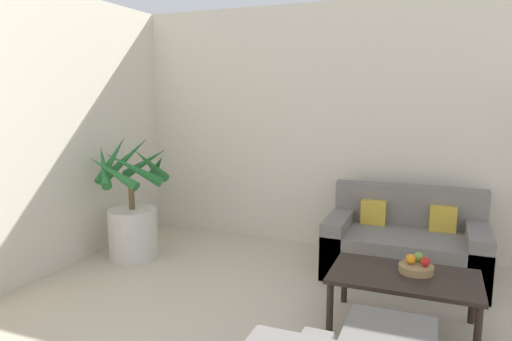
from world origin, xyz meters
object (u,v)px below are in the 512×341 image
object	(u,v)px
apple_red	(426,262)
apple_green	(419,257)
potted_palm	(132,215)
sofa_loveseat	(405,247)
coffee_table	(404,281)
orange_fruit	(411,259)
fruit_bowl	(416,269)

from	to	relation	value
apple_red	apple_green	size ratio (longest dim) A/B	0.99
potted_palm	sofa_loveseat	bearing A→B (deg)	11.95
sofa_loveseat	coffee_table	bearing A→B (deg)	-86.41
potted_palm	orange_fruit	size ratio (longest dim) A/B	17.31
fruit_bowl	orange_fruit	world-z (taller)	orange_fruit
potted_palm	apple_green	size ratio (longest dim) A/B	18.33
coffee_table	apple_red	distance (m)	0.21
sofa_loveseat	apple_red	world-z (taller)	sofa_loveseat
coffee_table	orange_fruit	xyz separation A→B (m)	(0.03, 0.09, 0.14)
apple_red	orange_fruit	distance (m)	0.11
sofa_loveseat	coffee_table	size ratio (longest dim) A/B	1.37
orange_fruit	apple_green	bearing A→B (deg)	52.66
apple_green	orange_fruit	bearing A→B (deg)	-127.34
sofa_loveseat	apple_red	size ratio (longest dim) A/B	20.53
fruit_bowl	potted_palm	bearing A→B (deg)	171.65
sofa_loveseat	orange_fruit	distance (m)	1.01
potted_palm	orange_fruit	world-z (taller)	potted_palm
fruit_bowl	apple_red	size ratio (longest dim) A/B	3.56
coffee_table	fruit_bowl	distance (m)	0.13
potted_palm	coffee_table	size ratio (longest dim) A/B	1.23
apple_green	orange_fruit	distance (m)	0.09
apple_red	apple_green	xyz separation A→B (m)	(-0.05, 0.08, 0.00)
fruit_bowl	apple_red	distance (m)	0.09
potted_palm	apple_red	distance (m)	2.94
fruit_bowl	orange_fruit	size ratio (longest dim) A/B	3.33
fruit_bowl	coffee_table	bearing A→B (deg)	-132.89
sofa_loveseat	orange_fruit	xyz separation A→B (m)	(0.10, -0.98, 0.23)
apple_red	orange_fruit	size ratio (longest dim) A/B	0.94
potted_palm	apple_green	bearing A→B (deg)	-6.70
potted_palm	apple_green	xyz separation A→B (m)	(2.86, -0.34, 0.04)
coffee_table	apple_red	size ratio (longest dim) A/B	15.00
coffee_table	fruit_bowl	world-z (taller)	fruit_bowl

